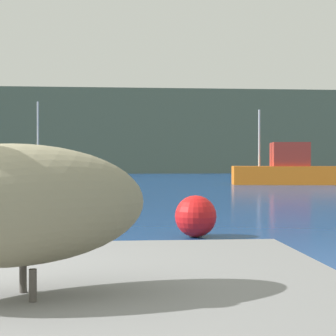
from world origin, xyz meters
The scene contains 5 objects.
hillside_backdrop centered at (0.00, 69.41, 4.85)m, with size 140.00×15.31×9.69m, color #5B664C.
pelican centered at (1.30, -0.01, 1.23)m, with size 1.35×0.86×0.85m.
fishing_boat_orange centered at (12.37, 31.08, 0.84)m, with size 8.19×3.31×4.51m.
fishing_boat_teal centered at (-4.69, 34.08, 0.72)m, with size 4.86×2.50×5.20m.
mooring_buoy centered at (3.12, 8.07, 0.38)m, with size 0.77×0.77×0.77m, color red.
Camera 1 is at (1.72, -2.26, 1.39)m, focal length 60.70 mm.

